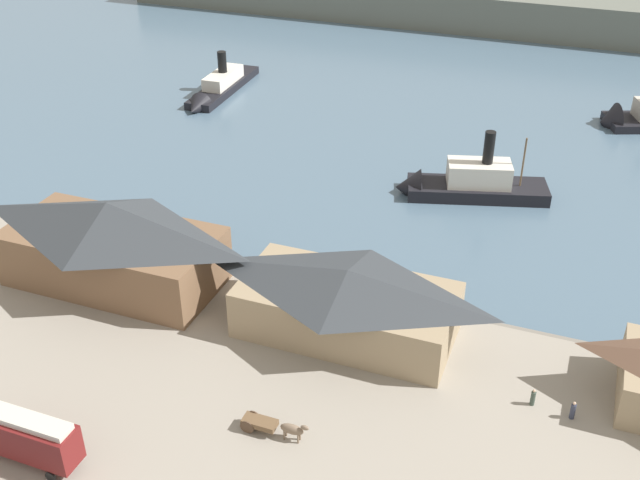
{
  "coord_description": "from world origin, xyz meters",
  "views": [
    {
      "loc": [
        21.31,
        -65.44,
        46.23
      ],
      "look_at": [
        -5.18,
        3.67,
        2.0
      ],
      "focal_mm": 42.76,
      "sensor_mm": 36.0,
      "label": 1
    }
  ],
  "objects_px": {
    "horse_cart": "(272,425)",
    "pedestrian_near_east_shed": "(573,411)",
    "ferry_departing_north": "(462,184)",
    "ferry_moored_west": "(217,89)",
    "ferry_shed_customs_shed": "(347,301)",
    "pedestrian_walking_east": "(533,398)",
    "ferry_moored_east": "(639,118)",
    "street_tram": "(16,432)",
    "ferry_shed_east_terminal": "(112,242)"
  },
  "relations": [
    {
      "from": "pedestrian_near_east_shed",
      "to": "ferry_moored_west",
      "type": "distance_m",
      "value": 88.65
    },
    {
      "from": "street_tram",
      "to": "ferry_moored_west",
      "type": "xyz_separation_m",
      "value": [
        -24.98,
        80.4,
        -2.57
      ]
    },
    {
      "from": "pedestrian_near_east_shed",
      "to": "ferry_moored_west",
      "type": "xyz_separation_m",
      "value": [
        -64.61,
        60.69,
        -0.75
      ]
    },
    {
      "from": "ferry_shed_east_terminal",
      "to": "street_tram",
      "type": "distance_m",
      "value": 24.92
    },
    {
      "from": "pedestrian_walking_east",
      "to": "pedestrian_near_east_shed",
      "type": "height_order",
      "value": "pedestrian_near_east_shed"
    },
    {
      "from": "street_tram",
      "to": "pedestrian_walking_east",
      "type": "xyz_separation_m",
      "value": [
        36.35,
        20.16,
        -1.86
      ]
    },
    {
      "from": "ferry_moored_east",
      "to": "ferry_moored_west",
      "type": "distance_m",
      "value": 69.38
    },
    {
      "from": "ferry_shed_east_terminal",
      "to": "pedestrian_near_east_shed",
      "type": "bearing_deg",
      "value": -4.97
    },
    {
      "from": "ferry_shed_east_terminal",
      "to": "street_tram",
      "type": "xyz_separation_m",
      "value": [
        7.16,
        -23.77,
        -2.08
      ]
    },
    {
      "from": "pedestrian_walking_east",
      "to": "ferry_moored_east",
      "type": "distance_m",
      "value": 72.04
    },
    {
      "from": "ferry_shed_customs_shed",
      "to": "ferry_moored_west",
      "type": "xyz_separation_m",
      "value": [
        -43.3,
        56.21,
        -3.46
      ]
    },
    {
      "from": "ferry_shed_customs_shed",
      "to": "ferry_moored_east",
      "type": "xyz_separation_m",
      "value": [
        25.13,
        67.65,
        -3.4
      ]
    },
    {
      "from": "ferry_shed_east_terminal",
      "to": "horse_cart",
      "type": "xyz_separation_m",
      "value": [
        24.4,
        -14.57,
        -3.77
      ]
    },
    {
      "from": "ferry_shed_customs_shed",
      "to": "ferry_departing_north",
      "type": "bearing_deg",
      "value": 83.28
    },
    {
      "from": "ferry_shed_customs_shed",
      "to": "ferry_moored_west",
      "type": "bearing_deg",
      "value": 127.61
    },
    {
      "from": "ferry_shed_east_terminal",
      "to": "ferry_shed_customs_shed",
      "type": "xyz_separation_m",
      "value": [
        25.48,
        0.42,
        -1.2
      ]
    },
    {
      "from": "horse_cart",
      "to": "ferry_moored_west",
      "type": "xyz_separation_m",
      "value": [
        -42.22,
        71.2,
        -0.88
      ]
    },
    {
      "from": "ferry_shed_customs_shed",
      "to": "ferry_departing_north",
      "type": "distance_m",
      "value": 34.54
    },
    {
      "from": "ferry_departing_north",
      "to": "ferry_moored_west",
      "type": "distance_m",
      "value": 52.2
    },
    {
      "from": "ferry_shed_customs_shed",
      "to": "pedestrian_near_east_shed",
      "type": "xyz_separation_m",
      "value": [
        21.31,
        -4.49,
        -2.71
      ]
    },
    {
      "from": "ferry_moored_east",
      "to": "street_tram",
      "type": "bearing_deg",
      "value": -115.32
    },
    {
      "from": "horse_cart",
      "to": "pedestrian_walking_east",
      "type": "bearing_deg",
      "value": 29.83
    },
    {
      "from": "street_tram",
      "to": "pedestrian_walking_east",
      "type": "bearing_deg",
      "value": 29.01
    },
    {
      "from": "ferry_shed_east_terminal",
      "to": "ferry_departing_north",
      "type": "height_order",
      "value": "ferry_shed_east_terminal"
    },
    {
      "from": "ferry_shed_east_terminal",
      "to": "ferry_departing_north",
      "type": "relative_size",
      "value": 1.1
    },
    {
      "from": "ferry_shed_customs_shed",
      "to": "horse_cart",
      "type": "height_order",
      "value": "ferry_shed_customs_shed"
    },
    {
      "from": "ferry_shed_customs_shed",
      "to": "ferry_moored_east",
      "type": "height_order",
      "value": "ferry_moored_east"
    },
    {
      "from": "ferry_moored_east",
      "to": "ferry_moored_west",
      "type": "xyz_separation_m",
      "value": [
        -68.43,
        -11.45,
        -0.06
      ]
    },
    {
      "from": "ferry_shed_east_terminal",
      "to": "ferry_moored_west",
      "type": "height_order",
      "value": "ferry_shed_east_terminal"
    },
    {
      "from": "ferry_shed_customs_shed",
      "to": "pedestrian_near_east_shed",
      "type": "bearing_deg",
      "value": -11.89
    },
    {
      "from": "horse_cart",
      "to": "pedestrian_near_east_shed",
      "type": "xyz_separation_m",
      "value": [
        22.39,
        10.5,
        -0.14
      ]
    },
    {
      "from": "ferry_shed_customs_shed",
      "to": "street_tram",
      "type": "distance_m",
      "value": 30.36
    },
    {
      "from": "ferry_shed_customs_shed",
      "to": "pedestrian_walking_east",
      "type": "distance_m",
      "value": 18.68
    },
    {
      "from": "pedestrian_walking_east",
      "to": "pedestrian_near_east_shed",
      "type": "bearing_deg",
      "value": -7.9
    },
    {
      "from": "horse_cart",
      "to": "ferry_departing_north",
      "type": "bearing_deg",
      "value": 84.07
    },
    {
      "from": "pedestrian_walking_east",
      "to": "ferry_moored_west",
      "type": "xyz_separation_m",
      "value": [
        -61.33,
        60.24,
        -0.71
      ]
    },
    {
      "from": "horse_cart",
      "to": "ferry_moored_east",
      "type": "height_order",
      "value": "ferry_moored_east"
    },
    {
      "from": "horse_cart",
      "to": "ferry_departing_north",
      "type": "distance_m",
      "value": 49.43
    },
    {
      "from": "pedestrian_near_east_shed",
      "to": "ferry_moored_west",
      "type": "relative_size",
      "value": 0.07
    },
    {
      "from": "street_tram",
      "to": "ferry_moored_east",
      "type": "bearing_deg",
      "value": 64.68
    },
    {
      "from": "ferry_departing_north",
      "to": "ferry_shed_east_terminal",
      "type": "bearing_deg",
      "value": -130.47
    },
    {
      "from": "pedestrian_walking_east",
      "to": "horse_cart",
      "type": "bearing_deg",
      "value": -150.17
    },
    {
      "from": "street_tram",
      "to": "ferry_moored_east",
      "type": "relative_size",
      "value": 0.62
    },
    {
      "from": "ferry_moored_east",
      "to": "ferry_moored_west",
      "type": "bearing_deg",
      "value": -170.5
    },
    {
      "from": "ferry_shed_east_terminal",
      "to": "ferry_moored_east",
      "type": "bearing_deg",
      "value": 53.37
    },
    {
      "from": "ferry_shed_east_terminal",
      "to": "horse_cart",
      "type": "bearing_deg",
      "value": -30.85
    },
    {
      "from": "ferry_shed_east_terminal",
      "to": "pedestrian_near_east_shed",
      "type": "xyz_separation_m",
      "value": [
        46.79,
        -4.07,
        -3.9
      ]
    },
    {
      "from": "ferry_moored_east",
      "to": "ferry_moored_west",
      "type": "height_order",
      "value": "ferry_moored_east"
    },
    {
      "from": "street_tram",
      "to": "ferry_departing_north",
      "type": "distance_m",
      "value": 62.53
    },
    {
      "from": "ferry_moored_west",
      "to": "ferry_departing_north",
      "type": "bearing_deg",
      "value": -24.97
    }
  ]
}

